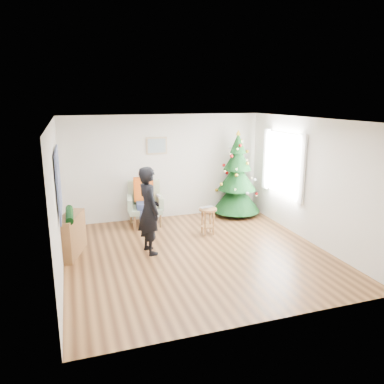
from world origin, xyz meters
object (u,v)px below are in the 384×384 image
object	(u,v)px
christmas_tree	(237,177)
stool	(208,221)
armchair	(145,209)
standing_man	(149,211)
console	(71,235)

from	to	relation	value
christmas_tree	stool	xyz separation A→B (m)	(-1.22, -1.14, -0.69)
armchair	standing_man	world-z (taller)	standing_man
armchair	console	bearing A→B (deg)	-134.37
standing_man	armchair	bearing A→B (deg)	-18.30
christmas_tree	console	size ratio (longest dim) A/B	2.22
armchair	console	world-z (taller)	armchair
stool	armchair	size ratio (longest dim) A/B	0.58
standing_man	console	bearing A→B (deg)	66.14
stool	armchair	xyz separation A→B (m)	(-1.20, 1.11, 0.08)
console	stool	bearing A→B (deg)	22.79
christmas_tree	console	distance (m)	4.41
christmas_tree	standing_man	distance (m)	3.20
stool	standing_man	bearing A→B (deg)	-157.17
christmas_tree	standing_man	world-z (taller)	christmas_tree
console	armchair	bearing A→B (deg)	56.14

